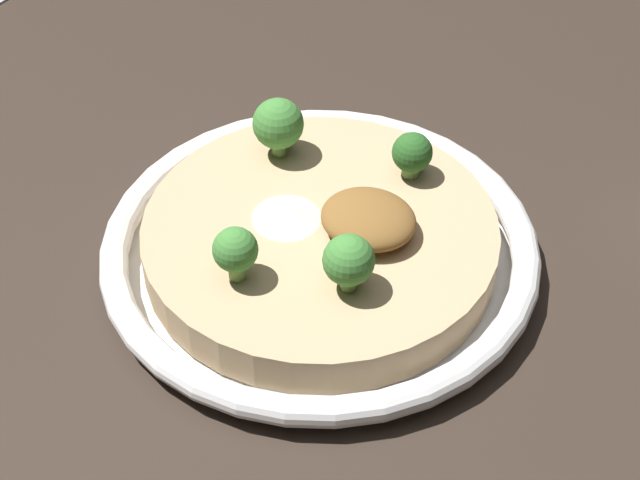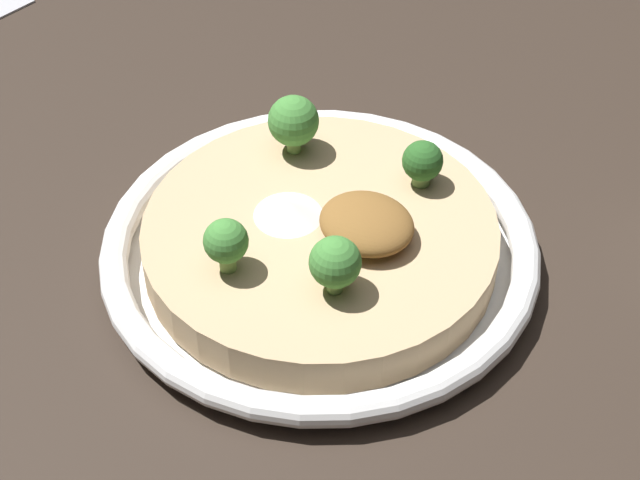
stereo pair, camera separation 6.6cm
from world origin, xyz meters
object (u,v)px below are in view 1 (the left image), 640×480
Objects in this scene: broccoli_front_left at (412,154)px; broccoli_back at (235,251)px; broccoli_front_right at (278,124)px; broccoli_back_left at (349,261)px; risotto_bowl at (320,245)px.

broccoli_front_left is 0.89× the size of broccoli_back.
broccoli_front_right is (0.09, 0.03, 0.01)m from broccoli_front_left.
broccoli_front_right is (0.11, -0.09, 0.00)m from broccoli_back_left.
broccoli_front_left reaches higher than risotto_bowl.
broccoli_back_left reaches higher than broccoli_back.
broccoli_front_left is 0.85× the size of broccoli_back_left.
broccoli_front_left is 0.15m from broccoli_back.
broccoli_back_left is 1.05× the size of broccoli_back.
broccoli_back_left reaches higher than broccoli_front_left.
risotto_bowl is 8.72× the size of broccoli_front_left.
risotto_bowl is at bearing -43.06° from broccoli_back_left.
broccoli_back_left is 0.90× the size of broccoli_front_right.
broccoli_back_left is 0.07m from broccoli_back.
broccoli_front_left is at bearing -164.23° from broccoli_front_right.
risotto_bowl is 7.75× the size of broccoli_back.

